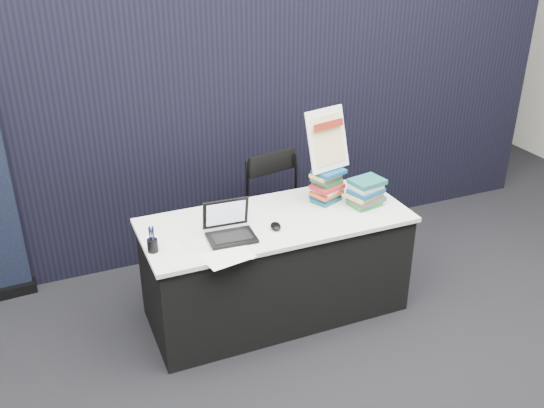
{
  "coord_description": "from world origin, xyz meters",
  "views": [
    {
      "loc": [
        -1.42,
        -2.74,
        2.63
      ],
      "look_at": [
        -0.03,
        0.55,
        0.86
      ],
      "focal_mm": 40.0,
      "sensor_mm": 36.0,
      "label": 1
    }
  ],
  "objects_px": {
    "display_table": "(276,266)",
    "laptop": "(229,229)",
    "info_sign": "(327,140)",
    "book_stack_short": "(366,192)",
    "stacking_chair": "(280,212)",
    "book_stack_tall": "(328,185)"
  },
  "relations": [
    {
      "from": "display_table",
      "to": "laptop",
      "type": "relative_size",
      "value": 5.84
    },
    {
      "from": "display_table",
      "to": "info_sign",
      "type": "distance_m",
      "value": 0.94
    },
    {
      "from": "display_table",
      "to": "book_stack_short",
      "type": "height_order",
      "value": "book_stack_short"
    },
    {
      "from": "display_table",
      "to": "stacking_chair",
      "type": "xyz_separation_m",
      "value": [
        0.24,
        0.47,
        0.15
      ]
    },
    {
      "from": "stacking_chair",
      "to": "display_table",
      "type": "bearing_deg",
      "value": -127.97
    },
    {
      "from": "book_stack_tall",
      "to": "stacking_chair",
      "type": "bearing_deg",
      "value": 118.46
    },
    {
      "from": "display_table",
      "to": "book_stack_tall",
      "type": "distance_m",
      "value": 0.67
    },
    {
      "from": "laptop",
      "to": "book_stack_short",
      "type": "bearing_deg",
      "value": 7.13
    },
    {
      "from": "laptop",
      "to": "book_stack_short",
      "type": "height_order",
      "value": "laptop"
    },
    {
      "from": "book_stack_tall",
      "to": "book_stack_short",
      "type": "height_order",
      "value": "book_stack_tall"
    },
    {
      "from": "info_sign",
      "to": "stacking_chair",
      "type": "bearing_deg",
      "value": 107.48
    },
    {
      "from": "book_stack_short",
      "to": "display_table",
      "type": "bearing_deg",
      "value": 176.18
    },
    {
      "from": "display_table",
      "to": "book_stack_short",
      "type": "distance_m",
      "value": 0.81
    },
    {
      "from": "display_table",
      "to": "info_sign",
      "type": "xyz_separation_m",
      "value": [
        0.44,
        0.14,
        0.82
      ]
    },
    {
      "from": "stacking_chair",
      "to": "laptop",
      "type": "bearing_deg",
      "value": -147.25
    },
    {
      "from": "laptop",
      "to": "book_stack_tall",
      "type": "height_order",
      "value": "book_stack_tall"
    },
    {
      "from": "display_table",
      "to": "book_stack_short",
      "type": "xyz_separation_m",
      "value": [
        0.66,
        -0.04,
        0.47
      ]
    },
    {
      "from": "display_table",
      "to": "stacking_chair",
      "type": "bearing_deg",
      "value": 63.16
    },
    {
      "from": "book_stack_short",
      "to": "info_sign",
      "type": "relative_size",
      "value": 0.57
    },
    {
      "from": "display_table",
      "to": "laptop",
      "type": "distance_m",
      "value": 0.58
    },
    {
      "from": "display_table",
      "to": "book_stack_tall",
      "type": "bearing_deg",
      "value": 13.87
    },
    {
      "from": "book_stack_short",
      "to": "stacking_chair",
      "type": "relative_size",
      "value": 0.26
    }
  ]
}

